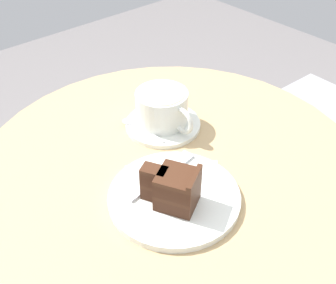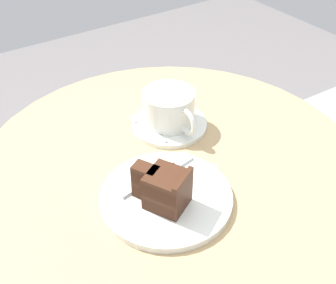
{
  "view_description": "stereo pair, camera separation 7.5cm",
  "coord_description": "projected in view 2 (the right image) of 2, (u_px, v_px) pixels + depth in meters",
  "views": [
    {
      "loc": [
        0.44,
        -0.39,
        1.25
      ],
      "look_at": [
        -0.01,
        -0.0,
        0.78
      ],
      "focal_mm": 45.0,
      "sensor_mm": 36.0,
      "label": 1
    },
    {
      "loc": [
        0.48,
        -0.33,
        1.25
      ],
      "look_at": [
        -0.01,
        -0.0,
        0.78
      ],
      "focal_mm": 45.0,
      "sensor_mm": 36.0,
      "label": 2
    }
  ],
  "objects": [
    {
      "name": "teaspoon",
      "position": [
        143.0,
        125.0,
        0.84
      ],
      "size": [
        0.11,
        0.02,
        0.0
      ],
      "rotation": [
        0.0,
        0.0,
        3.26
      ],
      "color": "silver",
      "rests_on": "saucer"
    },
    {
      "name": "coffee_cup",
      "position": [
        169.0,
        107.0,
        0.83
      ],
      "size": [
        0.14,
        0.1,
        0.07
      ],
      "color": "silver",
      "rests_on": "saucer"
    },
    {
      "name": "saucer",
      "position": [
        169.0,
        124.0,
        0.86
      ],
      "size": [
        0.15,
        0.15,
        0.01
      ],
      "color": "silver",
      "rests_on": "cafe_table"
    },
    {
      "name": "cake_slice",
      "position": [
        164.0,
        188.0,
        0.66
      ],
      "size": [
        0.1,
        0.08,
        0.07
      ],
      "rotation": [
        0.0,
        0.0,
        3.63
      ],
      "color": "#422619",
      "rests_on": "cake_plate"
    },
    {
      "name": "cafe_table",
      "position": [
        171.0,
        208.0,
        0.85
      ],
      "size": [
        0.72,
        0.72,
        0.74
      ],
      "color": "tan",
      "rests_on": "ground"
    },
    {
      "name": "napkin",
      "position": [
        167.0,
        189.0,
        0.71
      ],
      "size": [
        0.21,
        0.21,
        0.0
      ],
      "rotation": [
        0.0,
        0.0,
        4.0
      ],
      "color": "silver",
      "rests_on": "cafe_table"
    },
    {
      "name": "fork",
      "position": [
        166.0,
        170.0,
        0.73
      ],
      "size": [
        0.04,
        0.16,
        0.0
      ],
      "rotation": [
        0.0,
        0.0,
        1.72
      ],
      "color": "silver",
      "rests_on": "cake_plate"
    },
    {
      "name": "cake_plate",
      "position": [
        166.0,
        197.0,
        0.69
      ],
      "size": [
        0.22,
        0.22,
        0.01
      ],
      "color": "silver",
      "rests_on": "cafe_table"
    }
  ]
}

